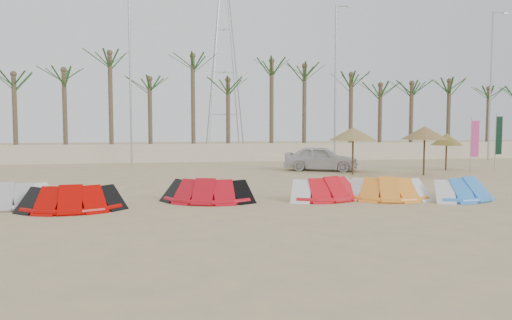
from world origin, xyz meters
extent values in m
plane|color=tan|center=(0.00, 0.00, 0.00)|extent=(120.00, 120.00, 0.00)
cube|color=beige|center=(0.00, 22.00, 0.65)|extent=(60.00, 0.30, 1.30)
cylinder|color=brown|center=(-14.00, 23.50, 3.25)|extent=(0.32, 0.32, 6.50)
ellipsoid|color=#194719|center=(-14.00, 23.50, 6.50)|extent=(4.00, 4.00, 2.40)
cylinder|color=brown|center=(-4.00, 23.50, 3.25)|extent=(0.32, 0.32, 6.50)
ellipsoid|color=#194719|center=(-4.00, 23.50, 6.50)|extent=(4.00, 4.00, 2.40)
cylinder|color=brown|center=(6.00, 23.50, 3.25)|extent=(0.32, 0.32, 6.50)
ellipsoid|color=#194719|center=(6.00, 23.50, 6.50)|extent=(4.00, 4.00, 2.40)
cylinder|color=brown|center=(16.00, 23.50, 3.25)|extent=(0.32, 0.32, 6.50)
ellipsoid|color=#194719|center=(16.00, 23.50, 6.50)|extent=(4.00, 4.00, 2.40)
cylinder|color=brown|center=(24.00, 23.50, 3.25)|extent=(0.32, 0.32, 6.50)
ellipsoid|color=#194719|center=(24.00, 23.50, 6.50)|extent=(4.00, 4.00, 2.40)
cylinder|color=#A5A8AD|center=(-6.00, 20.00, 5.50)|extent=(0.14, 0.14, 11.00)
cylinder|color=#A5A8AD|center=(8.00, 20.00, 5.50)|extent=(0.14, 0.14, 11.00)
cylinder|color=#A5A8AD|center=(8.50, 20.00, 10.90)|extent=(1.00, 0.08, 0.08)
cube|color=#A5A8AD|center=(9.00, 20.00, 10.85)|extent=(0.35, 0.14, 0.10)
cylinder|color=#A5A8AD|center=(20.00, 20.00, 5.50)|extent=(0.14, 0.14, 11.00)
cylinder|color=#A5A8AD|center=(20.50, 20.00, 10.90)|extent=(1.00, 0.08, 0.08)
cube|color=#A5A8AD|center=(21.00, 20.00, 10.85)|extent=(0.35, 0.14, 0.10)
cylinder|color=#A9A9A9|center=(-8.78, 3.52, 0.10)|extent=(2.80, 0.47, 0.20)
cube|color=silver|center=(-7.52, 3.62, 0.25)|extent=(0.70, 1.15, 0.40)
cylinder|color=#B40400|center=(-6.50, 2.56, 0.10)|extent=(2.89, 0.47, 0.20)
cube|color=black|center=(-7.80, 2.66, 0.25)|extent=(0.70, 1.15, 0.40)
cube|color=black|center=(-5.20, 2.66, 0.25)|extent=(0.70, 1.15, 0.40)
cylinder|color=red|center=(-2.15, 3.65, 0.10)|extent=(2.86, 1.07, 0.20)
cube|color=black|center=(-3.47, 3.75, 0.25)|extent=(0.90, 1.23, 0.40)
cube|color=black|center=(-0.83, 3.75, 0.25)|extent=(0.90, 1.23, 0.40)
cylinder|color=red|center=(2.26, 3.49, 0.10)|extent=(2.67, 1.19, 0.20)
cube|color=silver|center=(1.01, 3.59, 0.25)|extent=(0.95, 1.24, 0.40)
cube|color=silver|center=(3.52, 3.59, 0.25)|extent=(0.95, 1.24, 0.40)
cylinder|color=orange|center=(4.34, 3.05, 0.10)|extent=(2.68, 0.92, 0.20)
cube|color=white|center=(3.11, 3.15, 0.25)|extent=(0.87, 1.22, 0.40)
cube|color=white|center=(5.56, 3.15, 0.25)|extent=(0.87, 1.22, 0.40)
cylinder|color=#3585E7|center=(7.13, 2.61, 0.10)|extent=(2.46, 1.30, 0.20)
cube|color=silver|center=(5.95, 2.71, 0.25)|extent=(1.01, 1.25, 0.40)
cube|color=silver|center=(8.32, 2.71, 0.25)|extent=(1.01, 1.25, 0.40)
cylinder|color=#4C331E|center=(6.25, 11.70, 1.23)|extent=(0.10, 0.10, 2.47)
cone|color=#A8904F|center=(6.25, 11.70, 2.22)|extent=(2.55, 2.55, 0.70)
cylinder|color=#4C331E|center=(9.91, 10.83, 1.26)|extent=(0.10, 0.10, 2.52)
cone|color=#9E7A43|center=(9.91, 10.83, 2.27)|extent=(2.45, 2.45, 0.70)
cylinder|color=#4C331E|center=(12.64, 13.30, 1.04)|extent=(0.10, 0.10, 2.09)
cone|color=olive|center=(12.64, 13.30, 1.84)|extent=(1.84, 1.84, 0.70)
cylinder|color=#A5A8AD|center=(13.08, 11.55, 1.54)|extent=(0.04, 0.04, 3.09)
cube|color=#E44393|center=(13.30, 11.55, 1.92)|extent=(0.41, 0.13, 2.01)
cylinder|color=#A5A8AD|center=(14.95, 12.06, 1.67)|extent=(0.04, 0.04, 3.35)
cube|color=black|center=(15.17, 12.06, 2.08)|extent=(0.42, 0.04, 2.18)
imported|color=silver|center=(5.26, 14.25, 0.73)|extent=(4.59, 3.42, 1.45)
camera|label=1|loc=(-3.34, -13.83, 2.81)|focal=35.00mm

